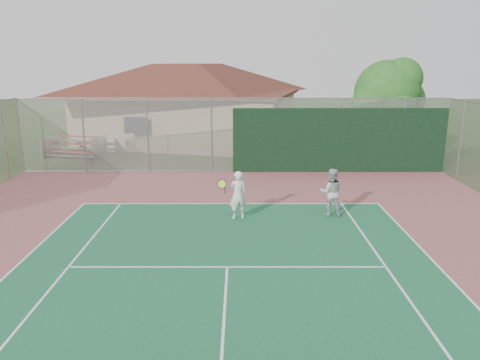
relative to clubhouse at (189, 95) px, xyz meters
name	(u,v)px	position (x,y,z in m)	size (l,w,h in m)	color
back_fence	(278,138)	(5.06, -8.56, -1.33)	(20.08, 0.11, 3.53)	gray
clubhouse	(189,95)	(0.00, 0.00, 0.00)	(15.46, 12.12, 5.91)	tan
bleachers	(75,146)	(-5.91, -4.69, -2.44)	(3.11, 2.14, 1.06)	#B9312A
tree	(389,95)	(10.68, -6.75, 0.50)	(3.82, 3.62, 5.33)	#342113
player_white_front	(238,195)	(3.20, -15.30, -2.17)	(1.03, 0.68, 1.64)	silver
player_grey_back	(331,193)	(6.40, -14.95, -2.18)	(0.86, 0.70, 1.64)	#A7AAAC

